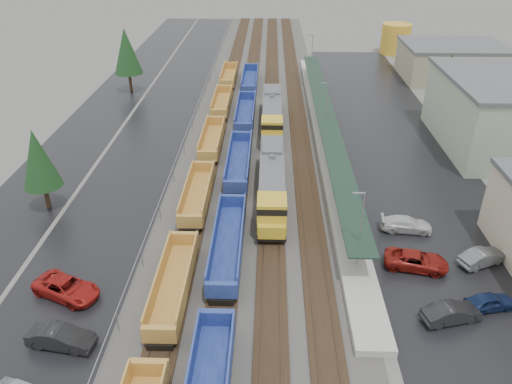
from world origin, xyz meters
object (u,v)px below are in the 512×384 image
storage_tank (396,39)px  locomotive_lead (272,183)px  well_string_yellow (198,194)px  parked_car_east_b (416,261)px  parked_car_east_a (451,313)px  parked_car_east_e (483,257)px  parked_car_east_d (490,302)px  well_string_blue (234,197)px  parked_car_east_c (406,224)px  parked_car_west_c (66,288)px  locomotive_trail (272,115)px  parked_car_west_b (61,337)px

storage_tank → locomotive_lead: bearing=-112.3°
well_string_yellow → parked_car_east_b: size_ratio=18.31×
storage_tank → parked_car_east_a: 86.29m
parked_car_east_a → parked_car_east_e: parked_car_east_a is taller
parked_car_east_d → well_string_blue: bearing=41.5°
well_string_yellow → parked_car_east_c: (21.41, -4.69, -0.41)m
parked_car_west_c → parked_car_east_d: bearing=-66.9°
well_string_yellow → well_string_blue: (4.00, -0.47, 0.04)m
well_string_yellow → parked_car_east_e: well_string_yellow is taller
parked_car_west_c → parked_car_east_c: bearing=-46.8°
well_string_yellow → parked_car_east_b: bearing=-27.1°
storage_tank → parked_car_east_d: storage_tank is taller
locomotive_lead → parked_car_east_b: locomotive_lead is taller
locomotive_lead → locomotive_trail: 21.00m
locomotive_trail → parked_car_east_a: 41.42m
well_string_yellow → parked_car_west_c: (-8.88, -15.28, -0.34)m
well_string_yellow → locomotive_trail: bearing=69.8°
parked_car_east_a → parked_car_east_b: size_ratio=0.83×
parked_car_east_d → parked_car_east_e: parked_car_east_e is taller
locomotive_lead → parked_car_east_c: bearing=-21.9°
storage_tank → parked_car_east_b: storage_tank is taller
parked_car_east_c → parked_car_east_e: bearing=-129.0°
storage_tank → parked_car_east_b: bearing=-100.6°
parked_car_west_b → parked_car_west_c: bearing=25.0°
locomotive_trail → parked_car_east_e: 36.96m
locomotive_lead → parked_car_east_e: locomotive_lead is taller
well_string_blue → parked_car_east_b: bearing=-31.2°
well_string_blue → locomotive_trail: bearing=79.8°
well_string_blue → parked_car_east_e: bearing=-22.5°
well_string_blue → parked_car_east_e: well_string_blue is taller
parked_car_east_a → parked_car_east_d: parked_car_east_a is taller
parked_car_east_e → parked_car_east_d: bearing=140.2°
locomotive_trail → parked_car_east_b: locomotive_trail is taller
parked_car_west_c → well_string_blue: bearing=-17.0°
well_string_yellow → parked_car_east_a: 27.92m
well_string_yellow → parked_car_east_b: well_string_yellow is taller
parked_car_east_c → well_string_blue: bearing=80.9°
well_string_yellow → parked_car_east_a: bearing=-38.3°
well_string_blue → parked_car_east_b: size_ratio=18.01×
locomotive_trail → parked_car_east_e: locomotive_trail is taller
well_string_yellow → storage_tank: (35.54, 67.88, 2.08)m
locomotive_lead → parked_car_east_d: size_ratio=4.63×
locomotive_lead → parked_car_east_a: bearing=-52.3°
locomotive_trail → parked_car_east_b: (12.88, -32.37, -1.51)m
locomotive_lead → locomotive_trail: (0.00, 21.00, 0.00)m
parked_car_east_a → parked_car_east_b: parked_car_east_b is taller
parked_car_east_c → well_string_yellow: bearing=82.2°
storage_tank → parked_car_east_e: storage_tank is taller
parked_car_east_e → parked_car_east_c: bearing=21.5°
parked_car_east_a → parked_car_east_d: size_ratio=1.15×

